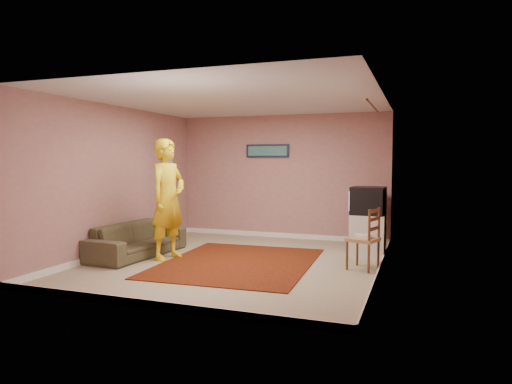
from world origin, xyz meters
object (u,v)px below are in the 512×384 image
(tv_cabinet, at_px, (368,236))
(chair_b, at_px, (363,232))
(chair_a, at_px, (375,214))
(sofa, at_px, (138,240))
(person, at_px, (168,199))
(crt_tv, at_px, (368,201))

(tv_cabinet, xyz_separation_m, chair_b, (0.03, -0.95, 0.21))
(chair_a, distance_m, sofa, 4.44)
(person, bearing_deg, chair_b, -72.96)
(crt_tv, xyz_separation_m, chair_b, (0.04, -0.95, -0.39))
(chair_b, height_order, person, person)
(chair_b, bearing_deg, chair_a, -162.63)
(tv_cabinet, height_order, crt_tv, crt_tv)
(sofa, distance_m, person, 0.95)
(sofa, relative_size, person, 0.96)
(tv_cabinet, relative_size, sofa, 0.38)
(chair_a, height_order, sofa, chair_a)
(chair_b, bearing_deg, tv_cabinet, -161.15)
(crt_tv, xyz_separation_m, person, (-3.12, -1.29, 0.04))
(crt_tv, bearing_deg, person, -153.34)
(crt_tv, bearing_deg, chair_a, 92.98)
(tv_cabinet, bearing_deg, person, -157.57)
(chair_a, relative_size, person, 0.28)
(chair_a, distance_m, chair_b, 2.01)
(chair_a, bearing_deg, tv_cabinet, -92.20)
(chair_a, bearing_deg, person, -144.55)
(chair_a, xyz_separation_m, chair_b, (0.01, -2.01, -0.05))
(crt_tv, bearing_deg, tv_cabinet, -0.00)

